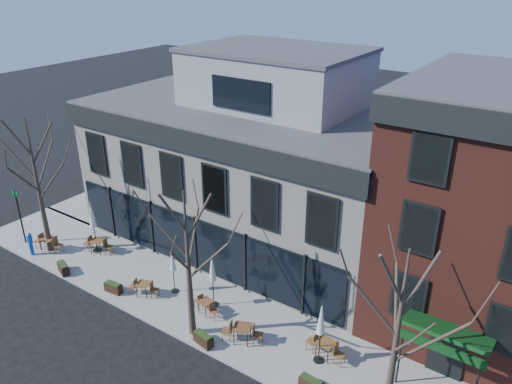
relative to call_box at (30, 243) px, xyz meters
The scene contains 24 objects.
ground 9.84m from the call_box, 24.61° to the left, with size 120.00×120.00×0.00m, color black.
sidewalk_front 12.34m from the call_box, ahead, with size 33.50×4.70×0.15m, color gray.
sidewalk_side 10.38m from the call_box, 103.06° to the left, with size 4.50×12.00×0.15m, color gray.
corner_building 13.38m from the call_box, 45.52° to the left, with size 18.39×10.39×11.10m.
red_brick_building 24.18m from the call_box, 22.47° to the left, with size 8.20×11.78×11.18m.
tree_corner 3.48m from the call_box, 64.21° to the left, with size 3.93×3.98×7.92m.
tree_mid 12.27m from the call_box, ahead, with size 3.50×3.55×7.04m.
tree_right 21.16m from the call_box, ahead, with size 3.72×3.77×7.48m.
sign_pole 2.06m from the call_box, 159.84° to the left, with size 0.50×0.10×3.40m.
call_box is the anchor object (origin of this frame).
cafe_set_0 0.97m from the call_box, 63.93° to the left, with size 1.92×0.89×0.99m.
cafe_set_1 3.73m from the call_box, 38.54° to the left, with size 1.87×1.00×0.96m.
cafe_set_2 8.13m from the call_box, ahead, with size 1.67×0.93×0.86m.
cafe_set_3 11.66m from the call_box, ahead, with size 1.61×0.73×0.83m.
cafe_set_4 14.14m from the call_box, ahead, with size 1.90×1.15×0.99m.
cafe_set_5 17.67m from the call_box, ahead, with size 1.82×0.77×0.95m.
umbrella_0 3.87m from the call_box, 41.01° to the left, with size 0.50×0.50×3.10m.
umbrella_2 9.38m from the call_box, 12.49° to the left, with size 0.39×0.39×2.43m.
umbrella_3 11.72m from the call_box, 11.29° to the left, with size 0.44×0.44×2.77m.
umbrella_4 17.56m from the call_box, ahead, with size 0.45×0.45×2.81m.
planter_0 3.06m from the call_box, ahead, with size 1.05×0.70×0.55m.
planter_1 6.62m from the call_box, ahead, with size 0.98×0.48×0.53m.
planter_2 12.81m from the call_box, ahead, with size 1.04×0.56×0.55m.
planter_3 17.92m from the call_box, ahead, with size 0.99×0.44×0.54m.
Camera 1 is at (15.44, -16.93, 15.32)m, focal length 35.00 mm.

